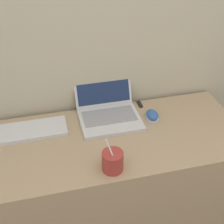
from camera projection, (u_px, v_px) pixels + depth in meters
wall_back at (105, 19)px, 1.50m from camera, size 7.00×0.04×2.50m
desk at (119, 190)px, 1.74m from camera, size 1.23×0.56×0.78m
laptop at (107, 106)px, 1.64m from camera, size 0.31×0.35×0.25m
drink_cup at (113, 161)px, 1.31m from camera, size 0.09×0.09×0.17m
computer_mouse at (152, 115)px, 1.63m from camera, size 0.07×0.09×0.04m
external_keyboard at (25, 131)px, 1.53m from camera, size 0.41×0.15×0.02m
usb_stick at (140, 104)px, 1.74m from camera, size 0.02×0.06×0.01m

